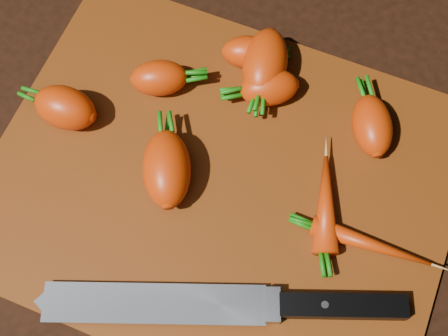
% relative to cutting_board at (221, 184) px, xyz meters
% --- Properties ---
extents(ground, '(2.00, 2.00, 0.01)m').
position_rel_cutting_board_xyz_m(ground, '(0.00, 0.00, -0.01)').
color(ground, black).
extents(cutting_board, '(0.50, 0.40, 0.01)m').
position_rel_cutting_board_xyz_m(cutting_board, '(0.00, 0.00, 0.00)').
color(cutting_board, '#6A2D09').
rests_on(cutting_board, ground).
extents(carrot_0, '(0.08, 0.07, 0.04)m').
position_rel_cutting_board_xyz_m(carrot_0, '(-0.11, 0.08, 0.03)').
color(carrot_0, red).
rests_on(carrot_0, cutting_board).
extents(carrot_1, '(0.07, 0.05, 0.05)m').
position_rel_cutting_board_xyz_m(carrot_1, '(-0.19, 0.01, 0.03)').
color(carrot_1, red).
rests_on(carrot_1, cutting_board).
extents(carrot_2, '(0.07, 0.10, 0.05)m').
position_rel_cutting_board_xyz_m(carrot_2, '(-0.00, 0.14, 0.03)').
color(carrot_2, red).
rests_on(carrot_2, cutting_board).
extents(carrot_3, '(0.08, 0.10, 0.05)m').
position_rel_cutting_board_xyz_m(carrot_3, '(-0.05, -0.02, 0.03)').
color(carrot_3, red).
rests_on(carrot_3, cutting_board).
extents(carrot_4, '(0.08, 0.07, 0.04)m').
position_rel_cutting_board_xyz_m(carrot_4, '(0.01, 0.12, 0.03)').
color(carrot_4, red).
rests_on(carrot_4, cutting_board).
extents(carrot_5, '(0.07, 0.06, 0.04)m').
position_rel_cutting_board_xyz_m(carrot_5, '(-0.03, 0.15, 0.03)').
color(carrot_5, red).
rests_on(carrot_5, cutting_board).
extents(carrot_6, '(0.07, 0.09, 0.04)m').
position_rel_cutting_board_xyz_m(carrot_6, '(0.13, 0.12, 0.03)').
color(carrot_6, red).
rests_on(carrot_6, cutting_board).
extents(carrot_7, '(0.13, 0.03, 0.02)m').
position_rel_cutting_board_xyz_m(carrot_7, '(0.17, -0.01, 0.02)').
color(carrot_7, red).
rests_on(carrot_7, cutting_board).
extents(carrot_8, '(0.06, 0.11, 0.03)m').
position_rel_cutting_board_xyz_m(carrot_8, '(0.11, 0.01, 0.02)').
color(carrot_8, red).
rests_on(carrot_8, cutting_board).
extents(knife, '(0.35, 0.16, 0.02)m').
position_rel_cutting_board_xyz_m(knife, '(0.01, -0.14, 0.02)').
color(knife, gray).
rests_on(knife, cutting_board).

